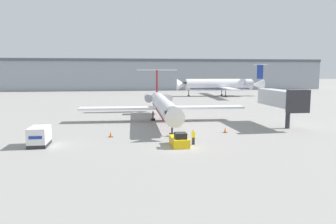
{
  "coord_description": "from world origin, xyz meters",
  "views": [
    {
      "loc": [
        -6.86,
        -36.71,
        8.95
      ],
      "look_at": [
        0.0,
        10.14,
        2.98
      ],
      "focal_mm": 35.0,
      "sensor_mm": 36.0,
      "label": 1
    }
  ],
  "objects_px": {
    "pushback_tug": "(179,141)",
    "traffic_cone_left": "(111,134)",
    "luggage_cart": "(39,136)",
    "airplane_main": "(163,104)",
    "traffic_cone_right": "(225,130)",
    "airplane_parked_far_left": "(221,85)",
    "worker_near_tug": "(193,137)",
    "jet_bridge": "(281,99)"
  },
  "relations": [
    {
      "from": "worker_near_tug",
      "to": "jet_bridge",
      "type": "height_order",
      "value": "jet_bridge"
    },
    {
      "from": "pushback_tug",
      "to": "traffic_cone_right",
      "type": "relative_size",
      "value": 4.82
    },
    {
      "from": "worker_near_tug",
      "to": "traffic_cone_right",
      "type": "bearing_deg",
      "value": 47.9
    },
    {
      "from": "pushback_tug",
      "to": "traffic_cone_right",
      "type": "height_order",
      "value": "pushback_tug"
    },
    {
      "from": "airplane_main",
      "to": "traffic_cone_left",
      "type": "xyz_separation_m",
      "value": [
        -8.85,
        -13.01,
        -2.62
      ]
    },
    {
      "from": "airplane_main",
      "to": "traffic_cone_right",
      "type": "xyz_separation_m",
      "value": [
        7.61,
        -12.13,
        -2.61
      ]
    },
    {
      "from": "traffic_cone_left",
      "to": "jet_bridge",
      "type": "xyz_separation_m",
      "value": [
        27.22,
        5.15,
        4.07
      ]
    },
    {
      "from": "traffic_cone_left",
      "to": "airplane_parked_far_left",
      "type": "height_order",
      "value": "airplane_parked_far_left"
    },
    {
      "from": "airplane_parked_far_left",
      "to": "airplane_main",
      "type": "bearing_deg",
      "value": -116.98
    },
    {
      "from": "luggage_cart",
      "to": "jet_bridge",
      "type": "relative_size",
      "value": 0.3
    },
    {
      "from": "pushback_tug",
      "to": "luggage_cart",
      "type": "xyz_separation_m",
      "value": [
        -16.6,
        2.33,
        0.52
      ]
    },
    {
      "from": "luggage_cart",
      "to": "airplane_parked_far_left",
      "type": "xyz_separation_m",
      "value": [
        45.23,
        72.38,
        2.91
      ]
    },
    {
      "from": "luggage_cart",
      "to": "traffic_cone_left",
      "type": "xyz_separation_m",
      "value": [
        8.3,
        4.22,
        -0.78
      ]
    },
    {
      "from": "airplane_main",
      "to": "worker_near_tug",
      "type": "distance_m",
      "value": 19.32
    },
    {
      "from": "worker_near_tug",
      "to": "luggage_cart",
      "type": "bearing_deg",
      "value": 173.97
    },
    {
      "from": "airplane_main",
      "to": "worker_near_tug",
      "type": "relative_size",
      "value": 17.39
    },
    {
      "from": "pushback_tug",
      "to": "traffic_cone_left",
      "type": "xyz_separation_m",
      "value": [
        -8.3,
        6.55,
        -0.26
      ]
    },
    {
      "from": "pushback_tug",
      "to": "traffic_cone_right",
      "type": "bearing_deg",
      "value": 42.32
    },
    {
      "from": "airplane_main",
      "to": "pushback_tug",
      "type": "relative_size",
      "value": 8.41
    },
    {
      "from": "airplane_main",
      "to": "airplane_parked_far_left",
      "type": "distance_m",
      "value": 61.89
    },
    {
      "from": "pushback_tug",
      "to": "jet_bridge",
      "type": "height_order",
      "value": "jet_bridge"
    },
    {
      "from": "worker_near_tug",
      "to": "jet_bridge",
      "type": "distance_m",
      "value": 20.82
    },
    {
      "from": "airplane_main",
      "to": "luggage_cart",
      "type": "distance_m",
      "value": 24.39
    },
    {
      "from": "airplane_main",
      "to": "luggage_cart",
      "type": "relative_size",
      "value": 8.91
    },
    {
      "from": "airplane_main",
      "to": "pushback_tug",
      "type": "distance_m",
      "value": 19.71
    },
    {
      "from": "traffic_cone_left",
      "to": "airplane_parked_far_left",
      "type": "distance_m",
      "value": 77.6
    },
    {
      "from": "luggage_cart",
      "to": "worker_near_tug",
      "type": "relative_size",
      "value": 1.95
    },
    {
      "from": "pushback_tug",
      "to": "jet_bridge",
      "type": "bearing_deg",
      "value": 31.74
    },
    {
      "from": "airplane_main",
      "to": "pushback_tug",
      "type": "bearing_deg",
      "value": -91.61
    },
    {
      "from": "worker_near_tug",
      "to": "traffic_cone_left",
      "type": "xyz_separation_m",
      "value": [
        -10.1,
        6.17,
        -0.61
      ]
    },
    {
      "from": "traffic_cone_left",
      "to": "jet_bridge",
      "type": "bearing_deg",
      "value": 10.72
    },
    {
      "from": "luggage_cart",
      "to": "airplane_parked_far_left",
      "type": "relative_size",
      "value": 0.11
    },
    {
      "from": "jet_bridge",
      "to": "traffic_cone_left",
      "type": "bearing_deg",
      "value": -169.28
    },
    {
      "from": "pushback_tug",
      "to": "worker_near_tug",
      "type": "relative_size",
      "value": 2.07
    },
    {
      "from": "luggage_cart",
      "to": "jet_bridge",
      "type": "xyz_separation_m",
      "value": [
        35.53,
        9.38,
        3.29
      ]
    },
    {
      "from": "traffic_cone_left",
      "to": "pushback_tug",
      "type": "bearing_deg",
      "value": -38.29
    },
    {
      "from": "pushback_tug",
      "to": "traffic_cone_left",
      "type": "bearing_deg",
      "value": 141.71
    },
    {
      "from": "airplane_main",
      "to": "jet_bridge",
      "type": "relative_size",
      "value": 2.71
    },
    {
      "from": "airplane_main",
      "to": "traffic_cone_right",
      "type": "relative_size",
      "value": 40.52
    },
    {
      "from": "luggage_cart",
      "to": "worker_near_tug",
      "type": "bearing_deg",
      "value": -6.03
    },
    {
      "from": "worker_near_tug",
      "to": "traffic_cone_right",
      "type": "relative_size",
      "value": 2.33
    },
    {
      "from": "pushback_tug",
      "to": "worker_near_tug",
      "type": "bearing_deg",
      "value": 12.16
    }
  ]
}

